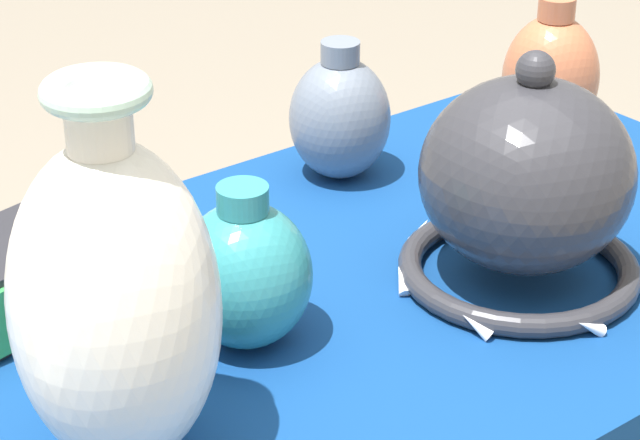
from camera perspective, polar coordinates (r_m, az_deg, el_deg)
name	(u,v)px	position (r m, az deg, el deg)	size (l,w,h in m)	color
display_table	(269,413)	(1.15, -2.33, -8.83)	(1.25, 0.58, 0.74)	olive
vase_tall_bulbous	(115,303)	(0.89, -9.35, -3.78)	(0.15, 0.15, 0.30)	white
vase_dome_bell	(525,188)	(1.15, 9.37, 1.46)	(0.23, 0.24, 0.23)	#2D2D33
mosaic_tile_box	(6,282)	(1.13, -14.16, -2.78)	(0.17, 0.14, 0.07)	#232328
jar_round_terracotta	(551,77)	(1.46, 10.50, 6.46)	(0.11, 0.11, 0.17)	#BC6642
jar_round_slate	(340,117)	(1.35, 0.91, 4.74)	(0.11, 0.11, 0.15)	slate
jar_round_teal	(245,273)	(1.05, -3.45, -2.45)	(0.11, 0.11, 0.15)	teal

